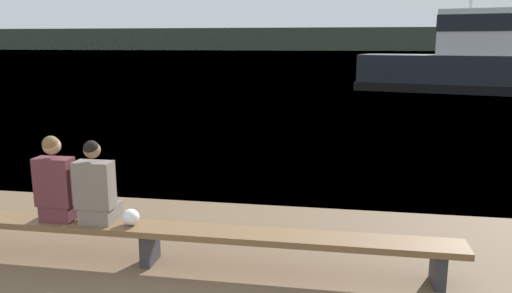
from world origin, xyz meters
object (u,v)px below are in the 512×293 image
Objects in this scene: bench_main at (149,232)px; person_left at (56,185)px; person_right at (96,189)px; shopping_bag at (130,217)px; tugboat_red at (464,66)px.

person_left is (-1.14, 0.01, 0.52)m from bench_main.
person_right reaches higher than shopping_bag.
tugboat_red is at bearing 66.77° from person_left.
person_left is at bearing 179.50° from bench_main.
shopping_bag is at bearing 173.95° from tugboat_red.
person_left reaches higher than shopping_bag.
person_left is 5.03× the size of shopping_bag.
shopping_bag is 23.73m from tugboat_red.
bench_main is 34.25× the size of shopping_bag.
shopping_bag is (-0.22, 0.00, 0.17)m from bench_main.
tugboat_red is (8.99, 22.10, 0.44)m from person_right.
person_right is at bearing 173.02° from tugboat_red.
shopping_bag is (0.41, -0.01, -0.32)m from person_right.
tugboat_red reaches higher than person_left.
person_right is 0.52m from shopping_bag.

